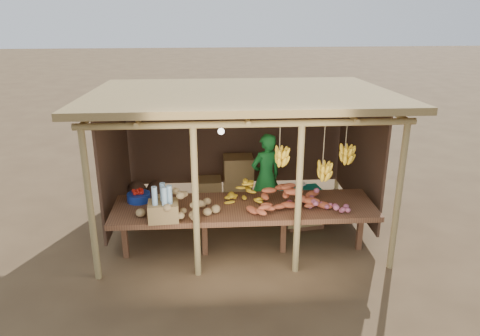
{
  "coord_description": "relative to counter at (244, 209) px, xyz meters",
  "views": [
    {
      "loc": [
        -0.49,
        -7.27,
        3.73
      ],
      "look_at": [
        0.0,
        0.0,
        1.05
      ],
      "focal_mm": 35.0,
      "sensor_mm": 36.0,
      "label": 1
    }
  ],
  "objects": [
    {
      "name": "tomato_basin",
      "position": [
        -1.59,
        0.28,
        0.14
      ],
      "size": [
        0.35,
        0.35,
        0.19
      ],
      "rotation": [
        0.0,
        0.0,
        -0.36
      ],
      "color": "navy",
      "rests_on": "counter"
    },
    {
      "name": "stall_structure",
      "position": [
        0.07,
        1.01,
        1.18
      ],
      "size": [
        4.7,
        3.5,
        2.43
      ],
      "color": "#9B8350",
      "rests_on": "ground"
    },
    {
      "name": "bottle_box",
      "position": [
        -1.16,
        -0.39,
        0.26
      ],
      "size": [
        0.44,
        0.36,
        0.53
      ],
      "color": "olive",
      "rests_on": "counter"
    },
    {
      "name": "potato_heap",
      "position": [
        -0.94,
        -0.26,
        0.25
      ],
      "size": [
        1.16,
        0.71,
        0.37
      ],
      "primitive_type": null,
      "rotation": [
        0.0,
        0.0,
        -0.02
      ],
      "color": "#977B4E",
      "rests_on": "counter"
    },
    {
      "name": "sweet_potato_heap",
      "position": [
        0.61,
        -0.15,
        0.24
      ],
      "size": [
        1.26,
        1.02,
        0.36
      ],
      "primitive_type": null,
      "rotation": [
        0.0,
        0.0,
        0.39
      ],
      "color": "#AD4D2C",
      "rests_on": "counter"
    },
    {
      "name": "vendor",
      "position": [
        0.47,
        1.21,
        0.04
      ],
      "size": [
        0.67,
        0.57,
        1.56
      ],
      "primitive_type": "imported",
      "rotation": [
        0.0,
        0.0,
        3.54
      ],
      "color": "#1A782C",
      "rests_on": "ground"
    },
    {
      "name": "banana_pile",
      "position": [
        0.04,
        0.14,
        0.23
      ],
      "size": [
        0.62,
        0.44,
        0.35
      ],
      "primitive_type": null,
      "rotation": [
        0.0,
        0.0,
        0.18
      ],
      "color": "gold",
      "rests_on": "counter"
    },
    {
      "name": "counter",
      "position": [
        0.0,
        0.0,
        0.0
      ],
      "size": [
        3.9,
        1.05,
        0.8
      ],
      "color": "brown",
      "rests_on": "ground"
    },
    {
      "name": "ground",
      "position": [
        -0.0,
        0.95,
        -0.74
      ],
      "size": [
        60.0,
        60.0,
        0.0
      ],
      "primitive_type": "plane",
      "color": "brown",
      "rests_on": "ground"
    },
    {
      "name": "burlap_sacks",
      "position": [
        -1.72,
        1.98,
        -0.51
      ],
      "size": [
        0.75,
        0.39,
        0.53
      ],
      "color": "#4B3223",
      "rests_on": "ground"
    },
    {
      "name": "tarp_crate",
      "position": [
        1.08,
        0.9,
        -0.41
      ],
      "size": [
        0.76,
        0.69,
        0.81
      ],
      "color": "brown",
      "rests_on": "ground"
    },
    {
      "name": "carton_stack",
      "position": [
        -0.16,
        1.96,
        -0.35
      ],
      "size": [
        1.17,
        0.45,
        0.88
      ],
      "color": "olive",
      "rests_on": "ground"
    },
    {
      "name": "onion_heap",
      "position": [
        1.08,
        -0.21,
        0.24
      ],
      "size": [
        0.97,
        0.76,
        0.36
      ],
      "primitive_type": null,
      "rotation": [
        0.0,
        0.0,
        0.33
      ],
      "color": "#A75169",
      "rests_on": "counter"
    }
  ]
}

